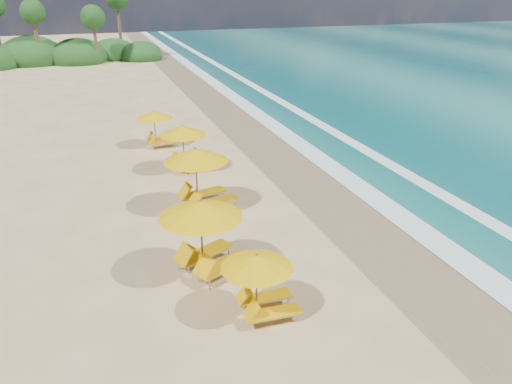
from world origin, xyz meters
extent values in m
plane|color=tan|center=(0.00, 0.00, 0.00)|extent=(160.00, 160.00, 0.00)
cube|color=#8D7A54|center=(4.00, 0.00, 0.01)|extent=(4.00, 160.00, 0.01)
cube|color=white|center=(5.50, 0.00, 0.03)|extent=(1.20, 160.00, 0.01)
cube|color=white|center=(8.50, 0.00, 0.02)|extent=(0.80, 160.00, 0.01)
cylinder|color=olive|center=(-1.93, -5.68, 0.97)|extent=(0.05, 0.05, 1.93)
cone|color=#E3AB04|center=(-1.93, -5.68, 1.77)|extent=(2.03, 2.03, 0.39)
sphere|color=olive|center=(-1.93, -5.68, 1.98)|extent=(0.07, 0.07, 0.07)
cylinder|color=olive|center=(-2.83, -3.13, 1.26)|extent=(0.06, 0.06, 2.52)
cone|color=#E3AB04|center=(-2.83, -3.13, 2.30)|extent=(3.45, 3.45, 0.51)
sphere|color=olive|center=(-2.83, -3.13, 2.58)|extent=(0.09, 0.09, 0.09)
cylinder|color=olive|center=(-1.90, 1.79, 1.27)|extent=(0.06, 0.06, 2.53)
cone|color=#E3AB04|center=(-1.90, 1.79, 2.32)|extent=(3.06, 3.06, 0.51)
sphere|color=olive|center=(-1.90, 1.79, 2.60)|extent=(0.09, 0.09, 0.09)
cylinder|color=olive|center=(-1.53, 6.33, 1.12)|extent=(0.06, 0.06, 2.24)
cone|color=#E3AB04|center=(-1.53, 6.33, 2.05)|extent=(2.96, 2.96, 0.45)
sphere|color=olive|center=(-1.53, 6.33, 2.30)|extent=(0.08, 0.08, 0.08)
cylinder|color=olive|center=(-2.28, 10.71, 0.99)|extent=(0.05, 0.05, 1.99)
cone|color=#E3AB04|center=(-2.28, 10.71, 1.82)|extent=(2.15, 2.15, 0.40)
sphere|color=olive|center=(-2.28, 10.71, 2.04)|extent=(0.07, 0.07, 0.07)
ellipsoid|color=#163D14|center=(-6.00, 45.00, 0.62)|extent=(6.40, 6.40, 4.16)
ellipsoid|color=#163D14|center=(-11.00, 46.00, 0.70)|extent=(7.20, 7.20, 4.68)
ellipsoid|color=#163D14|center=(-2.00, 47.00, 0.55)|extent=(5.60, 5.60, 3.64)
ellipsoid|color=#163D14|center=(1.00, 45.00, 0.49)|extent=(5.00, 5.00, 3.25)
cylinder|color=brown|center=(-4.00, 43.00, 2.50)|extent=(0.36, 0.36, 5.00)
sphere|color=#163D14|center=(-4.00, 43.00, 5.00)|extent=(2.60, 2.60, 2.60)
cylinder|color=brown|center=(-10.00, 44.00, 2.80)|extent=(0.36, 0.36, 5.60)
sphere|color=#163D14|center=(-10.00, 44.00, 5.60)|extent=(2.60, 2.60, 2.60)
cylinder|color=brown|center=(-1.00, 47.00, 3.40)|extent=(0.36, 0.36, 6.80)
camera|label=1|loc=(-5.60, -16.38, 8.58)|focal=34.78mm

